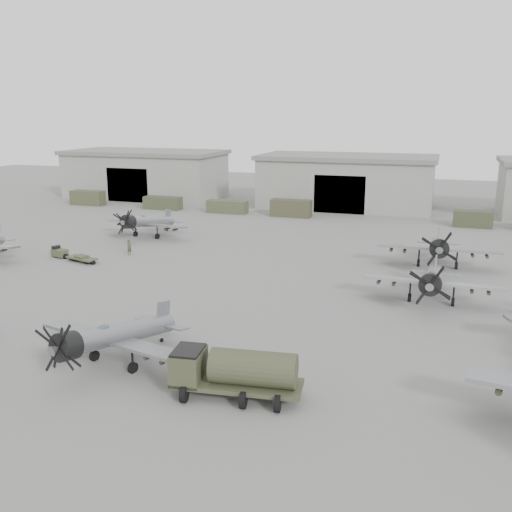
{
  "coord_description": "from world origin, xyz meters",
  "views": [
    {
      "loc": [
        15.56,
        -34.02,
        15.64
      ],
      "look_at": [
        -0.72,
        15.3,
        2.5
      ],
      "focal_mm": 40.0,
      "sensor_mm": 36.0,
      "label": 1
    }
  ],
  "objects_px": {
    "aircraft_near_1": "(110,337)",
    "tug_trailer": "(68,255)",
    "aircraft_far_0": "(145,222)",
    "aircraft_mid_2": "(432,280)",
    "aircraft_far_1": "(439,247)",
    "fuel_tanker": "(235,370)",
    "ground_crew": "(129,247)"
  },
  "relations": [
    {
      "from": "aircraft_far_0",
      "to": "ground_crew",
      "type": "xyz_separation_m",
      "value": [
        2.75,
        -8.68,
        -1.17
      ]
    },
    {
      "from": "fuel_tanker",
      "to": "ground_crew",
      "type": "xyz_separation_m",
      "value": [
        -22.71,
        27.17,
        -0.73
      ]
    },
    {
      "from": "aircraft_near_1",
      "to": "aircraft_mid_2",
      "type": "bearing_deg",
      "value": 58.94
    },
    {
      "from": "tug_trailer",
      "to": "aircraft_mid_2",
      "type": "bearing_deg",
      "value": 10.84
    },
    {
      "from": "aircraft_far_0",
      "to": "tug_trailer",
      "type": "bearing_deg",
      "value": -94.9
    },
    {
      "from": "fuel_tanker",
      "to": "aircraft_far_0",
      "type": "bearing_deg",
      "value": 118.61
    },
    {
      "from": "aircraft_mid_2",
      "to": "aircraft_far_1",
      "type": "height_order",
      "value": "aircraft_far_1"
    },
    {
      "from": "aircraft_near_1",
      "to": "fuel_tanker",
      "type": "relative_size",
      "value": 1.49
    },
    {
      "from": "tug_trailer",
      "to": "ground_crew",
      "type": "bearing_deg",
      "value": 49.9
    },
    {
      "from": "tug_trailer",
      "to": "aircraft_far_0",
      "type": "bearing_deg",
      "value": 93.31
    },
    {
      "from": "aircraft_mid_2",
      "to": "tug_trailer",
      "type": "distance_m",
      "value": 38.4
    },
    {
      "from": "aircraft_mid_2",
      "to": "aircraft_far_0",
      "type": "relative_size",
      "value": 1.01
    },
    {
      "from": "fuel_tanker",
      "to": "tug_trailer",
      "type": "relative_size",
      "value": 1.17
    },
    {
      "from": "aircraft_far_0",
      "to": "tug_trailer",
      "type": "relative_size",
      "value": 1.77
    },
    {
      "from": "fuel_tanker",
      "to": "aircraft_near_1",
      "type": "bearing_deg",
      "value": 165.57
    },
    {
      "from": "aircraft_far_1",
      "to": "ground_crew",
      "type": "bearing_deg",
      "value": -172.35
    },
    {
      "from": "aircraft_near_1",
      "to": "aircraft_mid_2",
      "type": "distance_m",
      "value": 26.73
    },
    {
      "from": "aircraft_near_1",
      "to": "tug_trailer",
      "type": "xyz_separation_m",
      "value": [
        -19.45,
        22.28,
        -1.56
      ]
    },
    {
      "from": "aircraft_near_1",
      "to": "aircraft_far_1",
      "type": "relative_size",
      "value": 0.91
    },
    {
      "from": "aircraft_far_0",
      "to": "aircraft_mid_2",
      "type": "bearing_deg",
      "value": -16.3
    },
    {
      "from": "aircraft_mid_2",
      "to": "fuel_tanker",
      "type": "distance_m",
      "value": 22.57
    },
    {
      "from": "ground_crew",
      "to": "aircraft_mid_2",
      "type": "bearing_deg",
      "value": -87.87
    },
    {
      "from": "aircraft_far_0",
      "to": "aircraft_far_1",
      "type": "bearing_deg",
      "value": 1.81
    },
    {
      "from": "tug_trailer",
      "to": "ground_crew",
      "type": "height_order",
      "value": "ground_crew"
    },
    {
      "from": "aircraft_far_0",
      "to": "tug_trailer",
      "type": "height_order",
      "value": "aircraft_far_0"
    },
    {
      "from": "aircraft_far_1",
      "to": "tug_trailer",
      "type": "xyz_separation_m",
      "value": [
        -38.5,
        -8.85,
        -1.78
      ]
    },
    {
      "from": "aircraft_near_1",
      "to": "fuel_tanker",
      "type": "bearing_deg",
      "value": 5.89
    },
    {
      "from": "aircraft_mid_2",
      "to": "aircraft_near_1",
      "type": "bearing_deg",
      "value": -132.85
    },
    {
      "from": "aircraft_far_0",
      "to": "ground_crew",
      "type": "relative_size",
      "value": 6.37
    },
    {
      "from": "aircraft_mid_2",
      "to": "ground_crew",
      "type": "bearing_deg",
      "value": 169.75
    },
    {
      "from": "aircraft_near_1",
      "to": "aircraft_far_1",
      "type": "bearing_deg",
      "value": 72.09
    },
    {
      "from": "aircraft_far_0",
      "to": "aircraft_far_1",
      "type": "distance_m",
      "value": 35.95
    }
  ]
}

